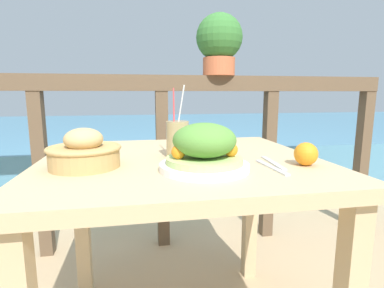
% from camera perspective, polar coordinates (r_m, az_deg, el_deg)
% --- Properties ---
extents(patio_table, '(0.93, 0.84, 0.72)m').
position_cam_1_polar(patio_table, '(1.06, -2.18, -8.23)').
color(patio_table, tan).
rests_on(patio_table, ground_plane).
extents(railing_fence, '(2.80, 0.08, 1.04)m').
position_cam_1_polar(railing_fence, '(1.78, -5.75, 2.52)').
color(railing_fence, brown).
rests_on(railing_fence, ground_plane).
extents(sea_backdrop, '(12.00, 4.00, 0.49)m').
position_cam_1_polar(sea_backdrop, '(4.32, -8.39, 0.40)').
color(sea_backdrop, teal).
rests_on(sea_backdrop, ground_plane).
extents(salad_plate, '(0.26, 0.26, 0.14)m').
position_cam_1_polar(salad_plate, '(0.85, 2.38, -1.14)').
color(salad_plate, white).
rests_on(salad_plate, patio_table).
extents(drink_glass, '(0.08, 0.08, 0.25)m').
position_cam_1_polar(drink_glass, '(1.03, -2.76, 0.98)').
color(drink_glass, tan).
rests_on(drink_glass, patio_table).
extents(bread_basket, '(0.22, 0.22, 0.12)m').
position_cam_1_polar(bread_basket, '(0.94, -19.83, -1.45)').
color(bread_basket, tan).
rests_on(bread_basket, patio_table).
extents(potted_plant, '(0.27, 0.27, 0.35)m').
position_cam_1_polar(potted_plant, '(1.85, 5.21, 18.80)').
color(potted_plant, '#B75B38').
rests_on(potted_plant, railing_fence).
extents(fork, '(0.03, 0.18, 0.00)m').
position_cam_1_polar(fork, '(0.92, 14.89, -4.30)').
color(fork, silver).
rests_on(fork, patio_table).
extents(knife, '(0.03, 0.18, 0.00)m').
position_cam_1_polar(knife, '(0.98, 15.17, -3.47)').
color(knife, silver).
rests_on(knife, patio_table).
extents(orange_near_basket, '(0.07, 0.07, 0.07)m').
position_cam_1_polar(orange_near_basket, '(0.98, 20.87, -1.79)').
color(orange_near_basket, orange).
rests_on(orange_near_basket, patio_table).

